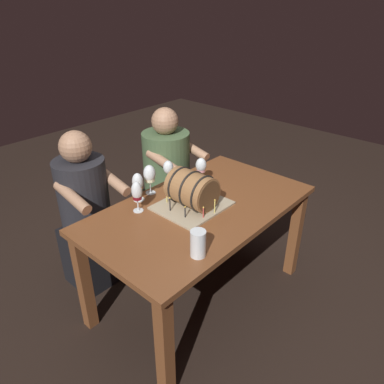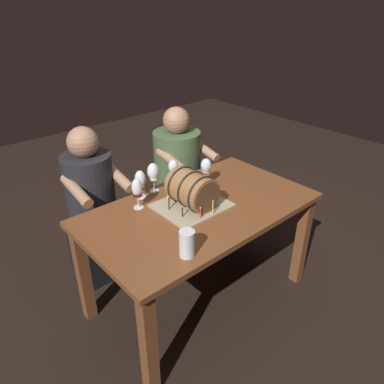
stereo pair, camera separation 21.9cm
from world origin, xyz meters
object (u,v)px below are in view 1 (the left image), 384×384
object	(u,v)px
barrel_cake	(192,191)
person_seated_left	(87,218)
dining_table	(200,221)
wine_glass_amber	(138,183)
beer_pint	(198,245)
person_seated_right	(167,179)
wine_glass_rose	(201,166)
wine_glass_red	(137,192)
wine_glass_white	(150,175)
wine_glass_empty	(168,168)

from	to	relation	value
barrel_cake	person_seated_left	distance (m)	0.80
person_seated_left	dining_table	bearing A→B (deg)	-60.85
wine_glass_amber	beer_pint	bearing A→B (deg)	-104.61
wine_glass_amber	person_seated_right	distance (m)	0.75
dining_table	person_seated_left	size ratio (longest dim) A/B	1.25
wine_glass_amber	person_seated_left	xyz separation A→B (m)	(-0.19, 0.35, -0.32)
wine_glass_rose	beer_pint	xyz separation A→B (m)	(-0.60, -0.50, -0.07)
dining_table	person_seated_right	distance (m)	0.79
barrel_cake	wine_glass_red	distance (m)	0.33
barrel_cake	wine_glass_amber	world-z (taller)	barrel_cake
wine_glass_amber	person_seated_left	bearing A→B (deg)	118.06
wine_glass_white	wine_glass_rose	size ratio (longest dim) A/B	1.03
wine_glass_rose	person_seated_right	xyz separation A→B (m)	(0.15, 0.50, -0.32)
person_seated_right	wine_glass_red	bearing A→B (deg)	-146.45
wine_glass_empty	wine_glass_amber	world-z (taller)	wine_glass_amber
dining_table	person_seated_right	world-z (taller)	person_seated_right
dining_table	barrel_cake	bearing A→B (deg)	130.56
wine_glass_red	wine_glass_white	distance (m)	0.23
wine_glass_red	wine_glass_rose	bearing A→B (deg)	-5.26
barrel_cake	beer_pint	bearing A→B (deg)	-134.32
dining_table	beer_pint	xyz separation A→B (m)	(-0.37, -0.31, 0.17)
wine_glass_red	wine_glass_empty	bearing A→B (deg)	16.32
wine_glass_red	person_seated_right	world-z (taller)	person_seated_right
wine_glass_white	wine_glass_empty	bearing A→B (deg)	-2.47
wine_glass_white	wine_glass_rose	bearing A→B (deg)	-26.78
beer_pint	barrel_cake	bearing A→B (deg)	45.68
beer_pint	wine_glass_white	bearing A→B (deg)	67.05
wine_glass_rose	wine_glass_empty	size ratio (longest dim) A/B	1.08
wine_glass_red	wine_glass_amber	distance (m)	0.14
barrel_cake	wine_glass_red	bearing A→B (deg)	141.59
wine_glass_rose	person_seated_left	xyz separation A→B (m)	(-0.62, 0.50, -0.33)
beer_pint	person_seated_left	xyz separation A→B (m)	(-0.02, 1.00, -0.27)
beer_pint	person_seated_left	world-z (taller)	person_seated_left
wine_glass_white	wine_glass_rose	distance (m)	0.36
wine_glass_red	beer_pint	distance (m)	0.56
wine_glass_rose	wine_glass_amber	world-z (taller)	wine_glass_rose
wine_glass_empty	beer_pint	size ratio (longest dim) A/B	1.26
wine_glass_rose	wine_glass_amber	distance (m)	0.46
barrel_cake	wine_glass_rose	size ratio (longest dim) A/B	2.15
wine_glass_white	beer_pint	size ratio (longest dim) A/B	1.39
wine_glass_white	beer_pint	world-z (taller)	wine_glass_white
person_seated_left	beer_pint	bearing A→B (deg)	-89.07
wine_glass_empty	barrel_cake	bearing A→B (deg)	-108.77
dining_table	beer_pint	bearing A→B (deg)	-140.31
barrel_cake	wine_glass_rose	distance (m)	0.31
wine_glass_empty	person_seated_left	xyz separation A→B (m)	(-0.46, 0.34, -0.33)
dining_table	barrel_cake	distance (m)	0.22
wine_glass_rose	person_seated_left	bearing A→B (deg)	141.20
wine_glass_red	dining_table	bearing A→B (deg)	-39.86
wine_glass_white	wine_glass_amber	size ratio (longest dim) A/B	1.07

